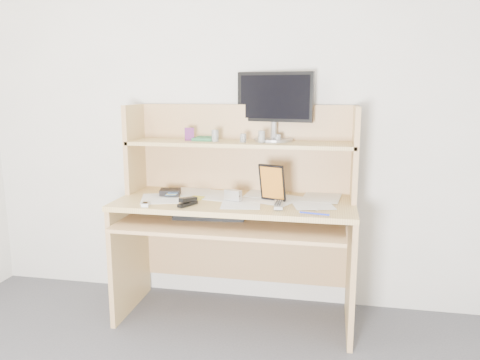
% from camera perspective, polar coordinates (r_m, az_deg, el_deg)
% --- Properties ---
extents(back_wall, '(3.60, 0.04, 2.50)m').
position_cam_1_polar(back_wall, '(3.01, 0.64, 8.25)').
color(back_wall, beige).
rests_on(back_wall, floor).
extents(desk, '(1.40, 0.70, 1.30)m').
position_cam_1_polar(desk, '(2.86, -0.25, -3.16)').
color(desk, tan).
rests_on(desk, floor).
extents(paper_clutter, '(1.32, 0.54, 0.01)m').
position_cam_1_polar(paper_clutter, '(2.77, -0.58, -2.39)').
color(paper_clutter, silver).
rests_on(paper_clutter, desk).
extents(keyboard, '(0.43, 0.19, 0.03)m').
position_cam_1_polar(keyboard, '(2.76, -3.72, -4.35)').
color(keyboard, black).
rests_on(keyboard, desk).
extents(tv_remote, '(0.06, 0.17, 0.02)m').
position_cam_1_polar(tv_remote, '(2.61, 4.70, -3.03)').
color(tv_remote, gray).
rests_on(tv_remote, paper_clutter).
extents(flip_phone, '(0.05, 0.08, 0.02)m').
position_cam_1_polar(flip_phone, '(2.68, -11.41, -2.82)').
color(flip_phone, silver).
rests_on(flip_phone, paper_clutter).
extents(stapler, '(0.09, 0.14, 0.04)m').
position_cam_1_polar(stapler, '(2.64, -6.41, -2.59)').
color(stapler, black).
rests_on(stapler, paper_clutter).
extents(wallet, '(0.14, 0.13, 0.03)m').
position_cam_1_polar(wallet, '(2.92, -8.50, -1.41)').
color(wallet, black).
rests_on(wallet, paper_clutter).
extents(sticky_note_pad, '(0.08, 0.08, 0.01)m').
position_cam_1_polar(sticky_note_pad, '(2.81, -5.32, -2.19)').
color(sticky_note_pad, yellow).
rests_on(sticky_note_pad, desk).
extents(digital_camera, '(0.11, 0.07, 0.06)m').
position_cam_1_polar(digital_camera, '(2.73, -0.86, -1.85)').
color(digital_camera, '#BDBDBF').
rests_on(digital_camera, paper_clutter).
extents(game_case, '(0.15, 0.07, 0.22)m').
position_cam_1_polar(game_case, '(2.71, 3.94, -0.32)').
color(game_case, black).
rests_on(game_case, paper_clutter).
extents(blue_pen, '(0.16, 0.04, 0.01)m').
position_cam_1_polar(blue_pen, '(2.46, 9.06, -4.07)').
color(blue_pen, '#1A2CCA').
rests_on(blue_pen, paper_clutter).
extents(card_box, '(0.06, 0.03, 0.08)m').
position_cam_1_polar(card_box, '(2.93, -6.20, 5.58)').
color(card_box, maroon).
rests_on(card_box, desk).
extents(shelf_book, '(0.13, 0.18, 0.02)m').
position_cam_1_polar(shelf_book, '(2.96, -4.25, 5.06)').
color(shelf_book, '#2F773E').
rests_on(shelf_book, desk).
extents(chip_stack_a, '(0.05, 0.05, 0.05)m').
position_cam_1_polar(chip_stack_a, '(2.82, 0.38, 5.15)').
color(chip_stack_a, black).
rests_on(chip_stack_a, desk).
extents(chip_stack_b, '(0.06, 0.06, 0.07)m').
position_cam_1_polar(chip_stack_b, '(2.87, -3.06, 5.42)').
color(chip_stack_b, silver).
rests_on(chip_stack_b, desk).
extents(chip_stack_c, '(0.05, 0.05, 0.05)m').
position_cam_1_polar(chip_stack_c, '(2.84, 4.65, 5.11)').
color(chip_stack_c, black).
rests_on(chip_stack_c, desk).
extents(chip_stack_d, '(0.05, 0.05, 0.07)m').
position_cam_1_polar(chip_stack_d, '(2.80, 2.65, 5.29)').
color(chip_stack_d, silver).
rests_on(chip_stack_d, desk).
extents(monitor, '(0.48, 0.24, 0.42)m').
position_cam_1_polar(monitor, '(2.91, 4.23, 9.19)').
color(monitor, '#A1A0A5').
rests_on(monitor, desk).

